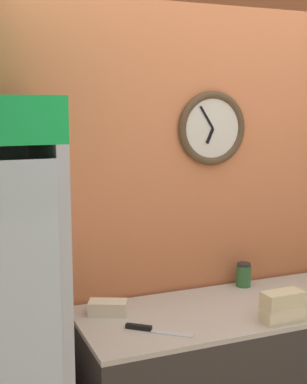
{
  "coord_description": "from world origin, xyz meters",
  "views": [
    {
      "loc": [
        -1.52,
        -1.46,
        1.95
      ],
      "look_at": [
        -0.56,
        0.89,
        1.54
      ],
      "focal_mm": 50.0,
      "sensor_mm": 36.0,
      "label": 1
    }
  ],
  "objects_px": {
    "sandwich_stack_bottom": "(282,314)",
    "chefs_knife": "(150,329)",
    "condiment_jar": "(244,275)",
    "sandwich_stack_middle": "(283,299)",
    "sandwich_flat_right": "(108,308)"
  },
  "relations": [
    {
      "from": "sandwich_stack_bottom",
      "to": "chefs_knife",
      "type": "xyz_separation_m",
      "value": [
        -0.65,
        0.14,
        -0.03
      ]
    },
    {
      "from": "chefs_knife",
      "to": "condiment_jar",
      "type": "bearing_deg",
      "value": 27.03
    },
    {
      "from": "sandwich_stack_middle",
      "to": "condiment_jar",
      "type": "distance_m",
      "value": 0.53
    },
    {
      "from": "sandwich_stack_bottom",
      "to": "condiment_jar",
      "type": "xyz_separation_m",
      "value": [
        0.1,
        0.52,
        0.03
      ]
    },
    {
      "from": "sandwich_stack_bottom",
      "to": "chefs_knife",
      "type": "bearing_deg",
      "value": 167.67
    },
    {
      "from": "sandwich_stack_bottom",
      "to": "chefs_knife",
      "type": "relative_size",
      "value": 0.74
    },
    {
      "from": "sandwich_stack_bottom",
      "to": "chefs_knife",
      "type": "distance_m",
      "value": 0.66
    },
    {
      "from": "condiment_jar",
      "to": "chefs_knife",
      "type": "bearing_deg",
      "value": -152.97
    },
    {
      "from": "sandwich_stack_middle",
      "to": "condiment_jar",
      "type": "xyz_separation_m",
      "value": [
        0.1,
        0.52,
        -0.05
      ]
    },
    {
      "from": "sandwich_stack_bottom",
      "to": "sandwich_flat_right",
      "type": "distance_m",
      "value": 0.87
    },
    {
      "from": "sandwich_stack_bottom",
      "to": "sandwich_stack_middle",
      "type": "distance_m",
      "value": 0.08
    },
    {
      "from": "sandwich_stack_bottom",
      "to": "sandwich_flat_right",
      "type": "bearing_deg",
      "value": 151.94
    },
    {
      "from": "sandwich_stack_middle",
      "to": "sandwich_flat_right",
      "type": "distance_m",
      "value": 0.88
    },
    {
      "from": "sandwich_flat_right",
      "to": "chefs_knife",
      "type": "bearing_deg",
      "value": -65.43
    },
    {
      "from": "sandwich_stack_bottom",
      "to": "condiment_jar",
      "type": "relative_size",
      "value": 1.48
    }
  ]
}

